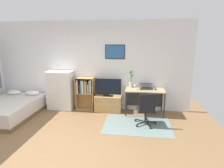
{
  "coord_description": "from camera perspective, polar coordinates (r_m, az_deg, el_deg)",
  "views": [
    {
      "loc": [
        1.43,
        -3.12,
        2.09
      ],
      "look_at": [
        0.81,
        1.5,
        1.01
      ],
      "focal_mm": 29.5,
      "sensor_mm": 36.0,
      "label": 1
    }
  ],
  "objects": [
    {
      "name": "bamboo_vase",
      "position": [
        5.51,
        5.85,
        1.36
      ],
      "size": [
        0.1,
        0.11,
        0.52
      ],
      "color": "silver",
      "rests_on": "desk"
    },
    {
      "name": "desk",
      "position": [
        5.49,
        10.09,
        -2.87
      ],
      "size": [
        1.12,
        0.58,
        0.74
      ],
      "color": "tan",
      "rests_on": "ground_plane"
    },
    {
      "name": "wine_glass",
      "position": [
        5.27,
        7.13,
        -0.37
      ],
      "size": [
        0.07,
        0.07,
        0.18
      ],
      "color": "silver",
      "rests_on": "desk"
    },
    {
      "name": "television",
      "position": [
        5.5,
        -1.23,
        -1.11
      ],
      "size": [
        0.78,
        0.16,
        0.53
      ],
      "color": "black",
      "rests_on": "tv_stand"
    },
    {
      "name": "bookshelf",
      "position": [
        5.75,
        -8.48,
        -1.88
      ],
      "size": [
        0.56,
        0.3,
        1.01
      ],
      "color": "tan",
      "rests_on": "ground_plane"
    },
    {
      "name": "wall_back_with_posters",
      "position": [
        5.77,
        -6.78,
        5.65
      ],
      "size": [
        6.12,
        0.09,
        2.7
      ],
      "color": "white",
      "rests_on": "ground_plane"
    },
    {
      "name": "area_rug",
      "position": [
        4.88,
        7.8,
        -12.39
      ],
      "size": [
        1.7,
        1.2,
        0.01
      ],
      "primitive_type": "cube",
      "color": "slate",
      "rests_on": "ground_plane"
    },
    {
      "name": "tv_stand",
      "position": [
        5.66,
        -1.17,
        -6.01
      ],
      "size": [
        0.8,
        0.41,
        0.48
      ],
      "color": "tan",
      "rests_on": "ground_plane"
    },
    {
      "name": "bed",
      "position": [
        6.05,
        -29.14,
        -6.6
      ],
      "size": [
        1.44,
        1.93,
        0.57
      ],
      "rotation": [
        0.0,
        0.0,
        0.0
      ],
      "color": "brown",
      "rests_on": "ground_plane"
    },
    {
      "name": "dresser",
      "position": [
        5.95,
        -15.67,
        -1.91
      ],
      "size": [
        0.78,
        0.46,
        1.2
      ],
      "color": "white",
      "rests_on": "ground_plane"
    },
    {
      "name": "laptop",
      "position": [
        5.48,
        10.49,
        -0.71
      ],
      "size": [
        0.41,
        0.44,
        0.16
      ],
      "rotation": [
        0.0,
        0.0,
        0.11
      ],
      "color": "#333338",
      "rests_on": "desk"
    },
    {
      "name": "ground_plane",
      "position": [
        4.02,
        -15.35,
        -18.8
      ],
      "size": [
        7.2,
        7.2,
        0.0
      ],
      "primitive_type": "plane",
      "color": "brown"
    },
    {
      "name": "office_chair",
      "position": [
        4.7,
        10.57,
        -7.51
      ],
      "size": [
        0.57,
        0.58,
        0.86
      ],
      "rotation": [
        0.0,
        0.0,
        0.13
      ],
      "color": "#232326",
      "rests_on": "ground_plane"
    },
    {
      "name": "computer_mouse",
      "position": [
        5.4,
        13.36,
        -1.59
      ],
      "size": [
        0.06,
        0.1,
        0.03
      ],
      "primitive_type": "ellipsoid",
      "color": "#262628",
      "rests_on": "desk"
    }
  ]
}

